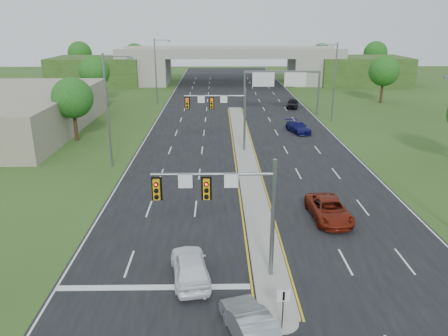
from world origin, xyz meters
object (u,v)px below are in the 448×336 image
Objects in this scene: overpass at (230,68)px; car_silver at (251,326)px; keep_right_sign at (283,303)px; car_far_b at (298,127)px; car_far_c at (293,103)px; signal_mast_far at (224,110)px; signal_mast_near at (231,201)px; car_white at (190,266)px; sign_gantry at (281,80)px; car_far_a at (329,209)px.

overpass reaches higher than car_silver.
keep_right_sign reaches higher than car_far_b.
keep_right_sign reaches higher than car_far_c.
signal_mast_far reaches higher than car_silver.
overpass is (2.26, 55.07, -1.17)m from signal_mast_far.
signal_mast_far is at bearing -102.12° from car_far_c.
signal_mast_near is 1.45× the size of car_white.
sign_gantry is 50.98m from car_silver.
car_far_b is 17.00m from car_far_c.
signal_mast_near is 5.94m from keep_right_sign.
keep_right_sign is 0.47× the size of car_silver.
signal_mast_far reaches higher than car_far_b.
car_far_c is (9.57, 54.95, -0.74)m from keep_right_sign.
car_white is (-11.23, -45.12, -4.40)m from sign_gantry.
sign_gantry is at bearing -116.61° from car_silver.
car_far_a reaches higher than car_far_b.
car_far_c is at bearing -118.58° from car_silver.
car_silver is at bearing -81.99° from signal_mast_near.
keep_right_sign is at bearing 126.95° from car_white.
sign_gantry reaches higher than keep_right_sign.
signal_mast_far is 1.58× the size of car_far_c.
keep_right_sign is 1.83m from car_silver.
signal_mast_near is at bearing -91.62° from overpass.
car_far_b is at bearing 41.40° from signal_mast_far.
keep_right_sign is 50.04m from sign_gantry.
overpass is 17.23× the size of car_silver.
car_silver is 0.98× the size of car_far_b.
car_far_b is at bearing -85.82° from sign_gantry.
car_white is (-4.55, -80.20, -2.71)m from overpass.
car_silver is (0.72, -5.12, -3.94)m from signal_mast_near.
overpass reaches higher than car_white.
car_far_c is at bearing 66.85° from car_far_b.
car_silver is 56.72m from car_far_c.
car_white is 1.04× the size of car_silver.
sign_gantry reaches higher than car_silver.
keep_right_sign is at bearing -97.70° from sign_gantry.
overpass is (0.00, 84.53, 2.04)m from keep_right_sign.
signal_mast_far is at bearing -105.92° from car_silver.
signal_mast_near is 6.50m from car_silver.
signal_mast_near is 1.58× the size of car_far_c.
car_far_a is 43.17m from car_far_c.
car_far_b is (12.06, 33.74, -0.14)m from car_white.
signal_mast_near is 3.18× the size of keep_right_sign.
sign_gantry reaches higher than car_far_c.
overpass is at bearing 82.98° from car_far_b.
car_far_c reaches higher than car_far_b.
car_silver is at bearing -99.32° from sign_gantry.
car_far_c is (11.83, 25.50, -3.95)m from signal_mast_far.
car_far_c is (2.88, 5.50, -4.47)m from sign_gantry.
signal_mast_near is 45.88m from sign_gantry.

